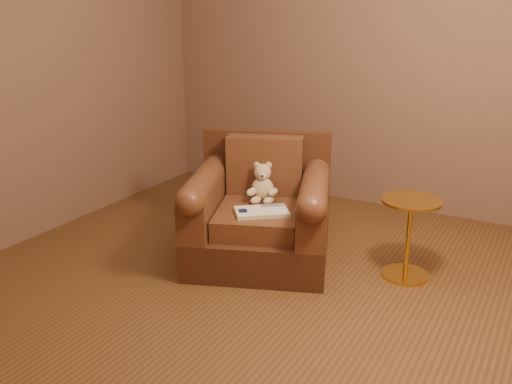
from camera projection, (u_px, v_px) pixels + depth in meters
The scene contains 5 objects.
floor at pixel (265, 299), 3.42m from camera, with size 4.00×4.00×0.00m, color brown.
armchair at pixel (260, 214), 3.90m from camera, with size 1.17×1.14×0.83m.
teddy_bear at pixel (263, 186), 3.91m from camera, with size 0.20×0.23×0.27m.
guidebook at pixel (262, 212), 3.69m from camera, with size 0.39×0.37×0.03m.
side_table at pixel (409, 236), 3.62m from camera, with size 0.38×0.38×0.53m.
Camera 1 is at (1.44, -2.68, 1.69)m, focal length 40.00 mm.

